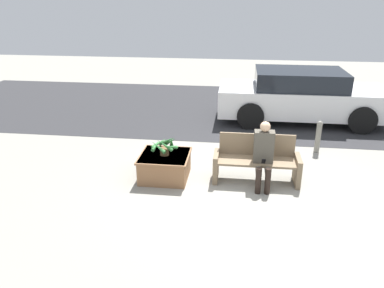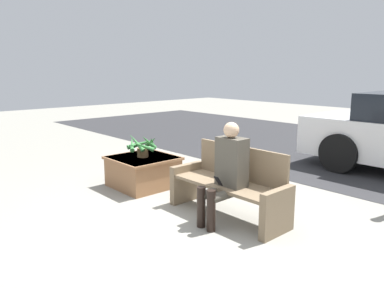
{
  "view_description": "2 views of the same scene",
  "coord_description": "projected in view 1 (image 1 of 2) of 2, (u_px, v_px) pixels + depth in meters",
  "views": [
    {
      "loc": [
        -0.24,
        -6.13,
        3.31
      ],
      "look_at": [
        -1.09,
        0.58,
        0.61
      ],
      "focal_mm": 35.0,
      "sensor_mm": 36.0,
      "label": 1
    },
    {
      "loc": [
        3.19,
        -2.98,
        1.82
      ],
      "look_at": [
        -0.54,
        0.4,
        0.82
      ],
      "focal_mm": 35.0,
      "sensor_mm": 36.0,
      "label": 2
    }
  ],
  "objects": [
    {
      "name": "planter_box",
      "position": [
        165.0,
        165.0,
        7.21
      ],
      "size": [
        0.94,
        0.93,
        0.48
      ],
      "color": "#936642",
      "rests_on": "ground_plane"
    },
    {
      "name": "potted_plant",
      "position": [
        165.0,
        146.0,
        7.06
      ],
      "size": [
        0.53,
        0.53,
        0.39
      ],
      "color": "brown",
      "rests_on": "planter_box"
    },
    {
      "name": "parked_car",
      "position": [
        301.0,
        96.0,
        10.35
      ],
      "size": [
        4.55,
        1.98,
        1.43
      ],
      "color": "silver",
      "rests_on": "ground_plane"
    },
    {
      "name": "bollard_post",
      "position": [
        318.0,
        136.0,
        8.33
      ],
      "size": [
        0.13,
        0.13,
        0.74
      ],
      "color": "slate",
      "rests_on": "ground_plane"
    },
    {
      "name": "road_surface",
      "position": [
        245.0,
        109.0,
        11.69
      ],
      "size": [
        20.0,
        6.0,
        0.01
      ],
      "primitive_type": "cube",
      "color": "#2D2D30",
      "rests_on": "ground_plane"
    },
    {
      "name": "ground_plane",
      "position": [
        247.0,
        189.0,
        6.85
      ],
      "size": [
        30.0,
        30.0,
        0.0
      ],
      "primitive_type": "plane",
      "color": "gray"
    },
    {
      "name": "bench",
      "position": [
        256.0,
        161.0,
        7.06
      ],
      "size": [
        1.61,
        0.55,
        0.87
      ],
      "color": "#7A664C",
      "rests_on": "ground_plane"
    },
    {
      "name": "person_seated",
      "position": [
        264.0,
        153.0,
        6.78
      ],
      "size": [
        0.36,
        0.59,
        1.22
      ],
      "color": "#4C473D",
      "rests_on": "ground_plane"
    }
  ]
}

